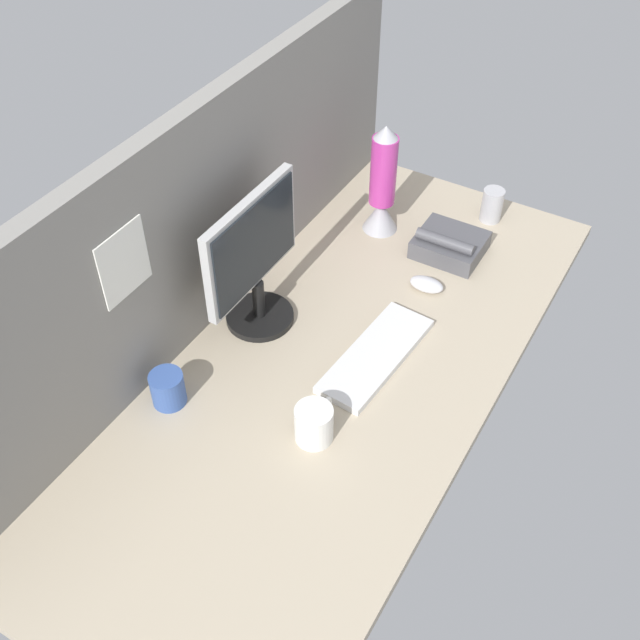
% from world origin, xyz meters
% --- Properties ---
extents(ground_plane, '(1.80, 0.80, 0.03)m').
position_xyz_m(ground_plane, '(0.00, 0.00, -0.01)').
color(ground_plane, tan).
extents(cubicle_wall_back, '(1.80, 0.06, 0.60)m').
position_xyz_m(cubicle_wall_back, '(-0.00, 0.37, 0.30)').
color(cubicle_wall_back, gray).
rests_on(cubicle_wall_back, ground_plane).
extents(monitor, '(0.36, 0.18, 0.38)m').
position_xyz_m(monitor, '(0.05, 0.25, 0.20)').
color(monitor, black).
rests_on(monitor, ground_plane).
extents(keyboard, '(0.38, 0.16, 0.02)m').
position_xyz_m(keyboard, '(0.08, -0.09, 0.01)').
color(keyboard, silver).
rests_on(keyboard, ground_plane).
extents(mouse, '(0.06, 0.10, 0.03)m').
position_xyz_m(mouse, '(0.38, -0.09, 0.02)').
color(mouse, silver).
rests_on(mouse, ground_plane).
extents(mug_steel, '(0.06, 0.06, 0.11)m').
position_xyz_m(mug_steel, '(0.78, -0.12, 0.05)').
color(mug_steel, '#B2B2B7').
rests_on(mug_steel, ground_plane).
extents(mug_ceramic_blue, '(0.08, 0.08, 0.09)m').
position_xyz_m(mug_ceramic_blue, '(-0.30, 0.27, 0.04)').
color(mug_ceramic_blue, '#38569E').
rests_on(mug_ceramic_blue, ground_plane).
extents(mug_ceramic_white, '(0.12, 0.09, 0.09)m').
position_xyz_m(mug_ceramic_white, '(-0.21, -0.08, 0.05)').
color(mug_ceramic_white, white).
rests_on(mug_ceramic_white, ground_plane).
extents(lava_lamp, '(0.11, 0.11, 0.35)m').
position_xyz_m(lava_lamp, '(0.57, 0.15, 0.15)').
color(lava_lamp, '#A5A5AD').
rests_on(lava_lamp, ground_plane).
extents(desk_phone, '(0.17, 0.19, 0.09)m').
position_xyz_m(desk_phone, '(0.56, -0.08, 0.03)').
color(desk_phone, '#4C4C51').
rests_on(desk_phone, ground_plane).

